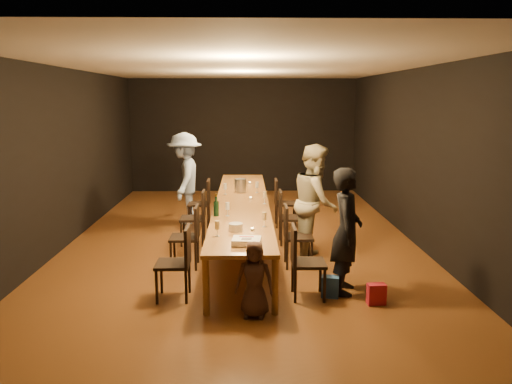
{
  "coord_description": "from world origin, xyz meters",
  "views": [
    {
      "loc": [
        0.06,
        -8.37,
        2.49
      ],
      "look_at": [
        0.23,
        -0.48,
        1.0
      ],
      "focal_mm": 35.0,
      "sensor_mm": 36.0,
      "label": 1
    }
  ],
  "objects_px": {
    "woman_birthday": "(347,231)",
    "ice_bucket": "(240,185)",
    "chair_right_0": "(309,262)",
    "man_blue": "(185,178)",
    "chair_right_3": "(286,203)",
    "chair_right_1": "(298,236)",
    "child": "(254,279)",
    "plate_stack": "(236,227)",
    "chair_left_0": "(173,263)",
    "champagne_bottle": "(216,205)",
    "birthday_cake": "(247,241)",
    "chair_right_2": "(291,217)",
    "chair_left_2": "(193,218)",
    "woman_tan": "(316,202)",
    "chair_left_1": "(184,237)",
    "chair_left_3": "(199,203)",
    "table": "(242,204)"
  },
  "relations": [
    {
      "from": "table",
      "to": "chair_right_1",
      "type": "height_order",
      "value": "chair_right_1"
    },
    {
      "from": "table",
      "to": "plate_stack",
      "type": "relative_size",
      "value": 31.78
    },
    {
      "from": "chair_left_0",
      "to": "man_blue",
      "type": "xyz_separation_m",
      "value": [
        -0.3,
        3.89,
        0.45
      ]
    },
    {
      "from": "chair_left_0",
      "to": "champagne_bottle",
      "type": "distance_m",
      "value": 1.47
    },
    {
      "from": "ice_bucket",
      "to": "chair_left_3",
      "type": "bearing_deg",
      "value": 158.31
    },
    {
      "from": "chair_left_3",
      "to": "chair_right_2",
      "type": "bearing_deg",
      "value": -125.22
    },
    {
      "from": "chair_left_0",
      "to": "chair_left_2",
      "type": "xyz_separation_m",
      "value": [
        0.0,
        2.4,
        0.0
      ]
    },
    {
      "from": "chair_left_3",
      "to": "champagne_bottle",
      "type": "distance_m",
      "value": 2.38
    },
    {
      "from": "man_blue",
      "to": "plate_stack",
      "type": "xyz_separation_m",
      "value": [
        1.08,
        -3.44,
        -0.11
      ]
    },
    {
      "from": "chair_right_0",
      "to": "chair_left_3",
      "type": "height_order",
      "value": "same"
    },
    {
      "from": "man_blue",
      "to": "chair_left_0",
      "type": "bearing_deg",
      "value": 4.68
    },
    {
      "from": "woman_birthday",
      "to": "ice_bucket",
      "type": "height_order",
      "value": "woman_birthday"
    },
    {
      "from": "chair_left_3",
      "to": "child",
      "type": "height_order",
      "value": "chair_left_3"
    },
    {
      "from": "chair_right_2",
      "to": "man_blue",
      "type": "height_order",
      "value": "man_blue"
    },
    {
      "from": "chair_left_3",
      "to": "ice_bucket",
      "type": "distance_m",
      "value": 0.97
    },
    {
      "from": "champagne_bottle",
      "to": "man_blue",
      "type": "bearing_deg",
      "value": 106.69
    },
    {
      "from": "chair_right_2",
      "to": "chair_left_1",
      "type": "relative_size",
      "value": 1.0
    },
    {
      "from": "chair_right_1",
      "to": "child",
      "type": "distance_m",
      "value": 1.88
    },
    {
      "from": "chair_left_0",
      "to": "table",
      "type": "bearing_deg",
      "value": -19.5
    },
    {
      "from": "birthday_cake",
      "to": "ice_bucket",
      "type": "distance_m",
      "value": 3.45
    },
    {
      "from": "chair_left_0",
      "to": "birthday_cake",
      "type": "bearing_deg",
      "value": -100.34
    },
    {
      "from": "chair_right_3",
      "to": "ice_bucket",
      "type": "distance_m",
      "value": 1.03
    },
    {
      "from": "chair_right_3",
      "to": "woman_tan",
      "type": "relative_size",
      "value": 0.52
    },
    {
      "from": "chair_left_1",
      "to": "birthday_cake",
      "type": "height_order",
      "value": "chair_left_1"
    },
    {
      "from": "chair_right_2",
      "to": "chair_left_2",
      "type": "bearing_deg",
      "value": -90.0
    },
    {
      "from": "table",
      "to": "chair_left_3",
      "type": "distance_m",
      "value": 1.49
    },
    {
      "from": "chair_right_1",
      "to": "woman_tan",
      "type": "relative_size",
      "value": 0.52
    },
    {
      "from": "chair_left_2",
      "to": "woman_birthday",
      "type": "bearing_deg",
      "value": -135.32
    },
    {
      "from": "chair_right_1",
      "to": "chair_right_3",
      "type": "bearing_deg",
      "value": 180.0
    },
    {
      "from": "chair_right_3",
      "to": "chair_right_1",
      "type": "bearing_deg",
      "value": -0.0
    },
    {
      "from": "chair_right_0",
      "to": "man_blue",
      "type": "xyz_separation_m",
      "value": [
        -2.0,
        3.89,
        0.45
      ]
    },
    {
      "from": "chair_left_0",
      "to": "woman_tan",
      "type": "height_order",
      "value": "woman_tan"
    },
    {
      "from": "chair_left_0",
      "to": "chair_right_2",
      "type": "bearing_deg",
      "value": -35.31
    },
    {
      "from": "champagne_bottle",
      "to": "chair_right_0",
      "type": "bearing_deg",
      "value": -47.0
    },
    {
      "from": "chair_right_0",
      "to": "child",
      "type": "bearing_deg",
      "value": -51.76
    },
    {
      "from": "chair_right_2",
      "to": "chair_left_2",
      "type": "xyz_separation_m",
      "value": [
        -1.7,
        0.0,
        0.0
      ]
    },
    {
      "from": "table",
      "to": "woman_birthday",
      "type": "xyz_separation_m",
      "value": [
        1.35,
        -2.23,
        0.12
      ]
    },
    {
      "from": "chair_left_2",
      "to": "chair_right_3",
      "type": "bearing_deg",
      "value": -54.78
    },
    {
      "from": "chair_right_0",
      "to": "chair_right_3",
      "type": "distance_m",
      "value": 3.6
    },
    {
      "from": "chair_right_3",
      "to": "chair_left_2",
      "type": "distance_m",
      "value": 2.08
    },
    {
      "from": "table",
      "to": "chair_left_0",
      "type": "xyz_separation_m",
      "value": [
        -0.85,
        -2.4,
        -0.24
      ]
    },
    {
      "from": "chair_right_0",
      "to": "child",
      "type": "xyz_separation_m",
      "value": [
        -0.69,
        -0.54,
        -0.02
      ]
    },
    {
      "from": "chair_right_2",
      "to": "chair_left_1",
      "type": "bearing_deg",
      "value": -54.78
    },
    {
      "from": "chair_right_1",
      "to": "champagne_bottle",
      "type": "bearing_deg",
      "value": -95.43
    },
    {
      "from": "chair_right_3",
      "to": "plate_stack",
      "type": "relative_size",
      "value": 4.93
    },
    {
      "from": "chair_left_1",
      "to": "chair_left_3",
      "type": "height_order",
      "value": "same"
    },
    {
      "from": "chair_right_0",
      "to": "chair_right_3",
      "type": "xyz_separation_m",
      "value": [
        0.0,
        3.6,
        0.0
      ]
    },
    {
      "from": "chair_left_0",
      "to": "woman_birthday",
      "type": "xyz_separation_m",
      "value": [
        2.2,
        0.17,
        0.35
      ]
    },
    {
      "from": "chair_right_1",
      "to": "chair_left_0",
      "type": "bearing_deg",
      "value": -54.78
    },
    {
      "from": "birthday_cake",
      "to": "plate_stack",
      "type": "relative_size",
      "value": 1.94
    }
  ]
}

